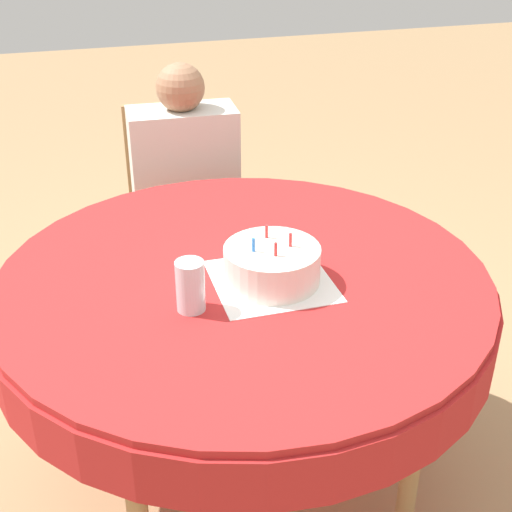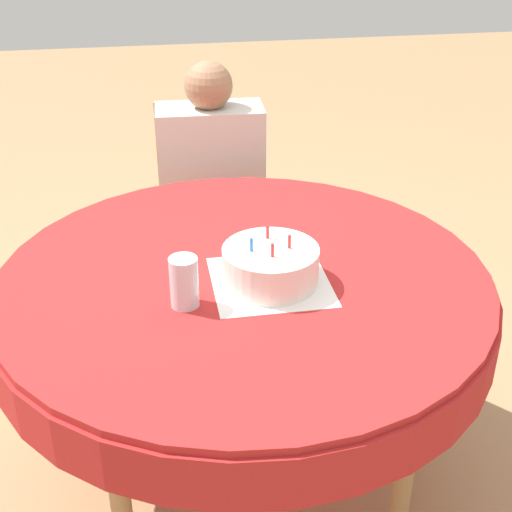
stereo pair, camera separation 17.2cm
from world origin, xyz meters
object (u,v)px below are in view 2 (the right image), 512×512
birthday_cake (271,265)px  drinking_glass (184,282)px  chair (211,207)px  person (212,178)px

birthday_cake → drinking_glass: 0.23m
chair → person: person is taller
person → drinking_glass: person is taller
chair → person: bearing=-90.0°
person → drinking_glass: size_ratio=8.32×
birthday_cake → person: bearing=92.6°
chair → birthday_cake: (0.04, -1.03, 0.31)m
person → birthday_cake: (0.04, -0.93, 0.15)m
chair → person: (-0.00, -0.10, 0.16)m
chair → birthday_cake: 1.08m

